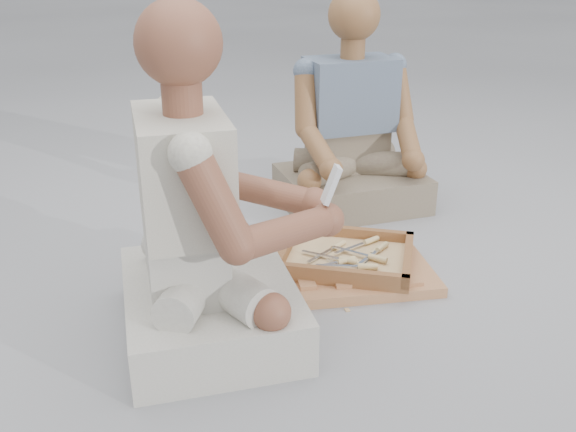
{
  "coord_description": "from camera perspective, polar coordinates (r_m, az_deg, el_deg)",
  "views": [
    {
      "loc": [
        -0.2,
        -1.82,
        1.14
      ],
      "look_at": [
        -0.06,
        0.12,
        0.3
      ],
      "focal_mm": 40.0,
      "sensor_mm": 36.0,
      "label": 1
    }
  ],
  "objects": [
    {
      "name": "wood_chip_1",
      "position": [
        2.37,
        -1.12,
        -5.41
      ],
      "size": [
        0.02,
        0.02,
        0.0
      ],
      "primitive_type": "cube",
      "rotation": [
        0.0,
        0.0,
        0.69
      ],
      "color": "#D1B87B",
      "rests_on": "ground"
    },
    {
      "name": "wood_chip_11",
      "position": [
        2.43,
        10.58,
        -5.03
      ],
      "size": [
        0.02,
        0.02,
        0.0
      ],
      "primitive_type": "cube",
      "rotation": [
        0.0,
        0.0,
        1.42
      ],
      "color": "#D1B87B",
      "rests_on": "ground"
    },
    {
      "name": "wood_chip_7",
      "position": [
        2.23,
        -2.96,
        -7.34
      ],
      "size": [
        0.02,
        0.02,
        0.0
      ],
      "primitive_type": "cube",
      "rotation": [
        0.0,
        0.0,
        1.05
      ],
      "color": "#D1B87B",
      "rests_on": "ground"
    },
    {
      "name": "chisel_4",
      "position": [
        2.3,
        6.56,
        -4.47
      ],
      "size": [
        0.22,
        0.05,
        0.02
      ],
      "rotation": [
        0.0,
        0.0,
        -0.13
      ],
      "color": "white",
      "rests_on": "tool_tray"
    },
    {
      "name": "wood_chip_3",
      "position": [
        2.6,
        9.6,
        -3.04
      ],
      "size": [
        0.02,
        0.02,
        0.0
      ],
      "primitive_type": "cube",
      "rotation": [
        0.0,
        0.0,
        0.01
      ],
      "color": "#D1B87B",
      "rests_on": "ground"
    },
    {
      "name": "ground",
      "position": [
        2.16,
        1.94,
        -8.58
      ],
      "size": [
        60.0,
        60.0,
        0.0
      ],
      "primitive_type": "plane",
      "color": "#949599",
      "rests_on": "ground"
    },
    {
      "name": "wood_chip_13",
      "position": [
        2.72,
        9.16,
        -1.72
      ],
      "size": [
        0.02,
        0.02,
        0.0
      ],
      "primitive_type": "cube",
      "rotation": [
        0.0,
        0.0,
        0.59
      ],
      "color": "#D1B87B",
      "rests_on": "ground"
    },
    {
      "name": "wood_chip_10",
      "position": [
        2.18,
        5.29,
        -8.32
      ],
      "size": [
        0.02,
        0.02,
        0.0
      ],
      "primitive_type": "cube",
      "rotation": [
        0.0,
        0.0,
        1.82
      ],
      "color": "#D1B87B",
      "rests_on": "ground"
    },
    {
      "name": "chisel_3",
      "position": [
        2.49,
        7.04,
        -2.3
      ],
      "size": [
        0.19,
        0.14,
        0.02
      ],
      "rotation": [
        0.0,
        0.0,
        0.58
      ],
      "color": "white",
      "rests_on": "tool_tray"
    },
    {
      "name": "chisel_5",
      "position": [
        2.33,
        4.74,
        -4.05
      ],
      "size": [
        0.21,
        0.09,
        0.02
      ],
      "rotation": [
        0.0,
        0.0,
        0.36
      ],
      "color": "white",
      "rests_on": "tool_tray"
    },
    {
      "name": "chisel_1",
      "position": [
        2.42,
        7.57,
        -3.32
      ],
      "size": [
        0.13,
        0.2,
        0.02
      ],
      "rotation": [
        0.0,
        0.0,
        1.02
      ],
      "color": "white",
      "rests_on": "tool_tray"
    },
    {
      "name": "wood_chip_6",
      "position": [
        2.19,
        -0.51,
        -7.95
      ],
      "size": [
        0.02,
        0.02,
        0.0
      ],
      "primitive_type": "cube",
      "rotation": [
        0.0,
        0.0,
        2.26
      ],
      "color": "#D1B87B",
      "rests_on": "ground"
    },
    {
      "name": "wood_chip_4",
      "position": [
        2.36,
        2.71,
        -5.5
      ],
      "size": [
        0.02,
        0.02,
        0.0
      ],
      "primitive_type": "cube",
      "rotation": [
        0.0,
        0.0,
        1.98
      ],
      "color": "#D1B87B",
      "rests_on": "ground"
    },
    {
      "name": "companion",
      "position": [
        2.93,
        5.7,
        6.94
      ],
      "size": [
        0.72,
        0.63,
        0.96
      ],
      "rotation": [
        0.0,
        0.0,
        3.4
      ],
      "color": "#766D55",
      "rests_on": "ground"
    },
    {
      "name": "chisel_8",
      "position": [
        2.34,
        4.92,
        -3.87
      ],
      "size": [
        0.2,
        0.12,
        0.02
      ],
      "rotation": [
        0.0,
        0.0,
        -0.51
      ],
      "color": "white",
      "rests_on": "tool_tray"
    },
    {
      "name": "tool_tray",
      "position": [
        2.39,
        5.18,
        -3.65
      ],
      "size": [
        0.57,
        0.5,
        0.06
      ],
      "rotation": [
        0.0,
        0.0,
        -0.28
      ],
      "color": "brown",
      "rests_on": "carved_panel"
    },
    {
      "name": "wood_chip_2",
      "position": [
        2.17,
        0.06,
        -8.33
      ],
      "size": [
        0.02,
        0.02,
        0.0
      ],
      "primitive_type": "cube",
      "rotation": [
        0.0,
        0.0,
        1.4
      ],
      "color": "#D1B87B",
      "rests_on": "ground"
    },
    {
      "name": "wood_chip_12",
      "position": [
        2.52,
        4.15,
        -3.55
      ],
      "size": [
        0.02,
        0.02,
        0.0
      ],
      "primitive_type": "cube",
      "rotation": [
        0.0,
        0.0,
        1.62
      ],
      "color": "#D1B87B",
      "rests_on": "ground"
    },
    {
      "name": "mobile_phone",
      "position": [
        1.89,
        3.88,
        2.8
      ],
      "size": [
        0.06,
        0.05,
        0.12
      ],
      "rotation": [
        -0.35,
        0.0,
        -1.48
      ],
      "color": "silver",
      "rests_on": "craftsman"
    },
    {
      "name": "craftsman",
      "position": [
        1.92,
        -7.45,
        -1.34
      ],
      "size": [
        0.73,
        0.73,
        1.01
      ],
      "rotation": [
        0.0,
        0.0,
        -1.38
      ],
      "color": "#B8B6AB",
      "rests_on": "ground"
    },
    {
      "name": "wood_chip_8",
      "position": [
        2.33,
        9.65,
        -6.29
      ],
      "size": [
        0.02,
        0.02,
        0.0
      ],
      "primitive_type": "cube",
      "rotation": [
        0.0,
        0.0,
        2.47
      ],
      "color": "#D1B87B",
      "rests_on": "ground"
    },
    {
      "name": "wood_chip_0",
      "position": [
        2.5,
        7.83,
        -4.01
      ],
      "size": [
        0.02,
        0.02,
        0.0
      ],
      "primitive_type": "cube",
      "rotation": [
        0.0,
        0.0,
        0.8
      ],
      "color": "#D1B87B",
      "rests_on": "ground"
    },
    {
      "name": "chisel_2",
      "position": [
        2.45,
        4.19,
        -2.78
      ],
      "size": [
        0.17,
        0.17,
        0.02
      ],
      "rotation": [
        0.0,
        0.0,
        0.8
      ],
      "color": "white",
      "rests_on": "tool_tray"
    },
    {
      "name": "chisel_0",
      "position": [
        2.26,
        6.46,
        -5.24
      ],
      "size": [
        0.15,
        0.18,
        0.02
      ],
      "rotation": [
        0.0,
        0.0,
        -0.9
      ],
      "color": "white",
      "rests_on": "tool_tray"
    },
    {
      "name": "wood_chip_9",
      "position": [
        2.73,
        2.51,
        -1.33
      ],
      "size": [
        0.02,
        0.02,
        0.0
      ],
      "primitive_type": "cube",
      "rotation": [
        0.0,
        0.0,
        1.65
      ],
      "color": "#D1B87B",
      "rests_on": "ground"
    },
    {
      "name": "chisel_6",
      "position": [
        2.37,
        7.51,
        -3.62
      ],
      "size": [
        0.19,
        0.14,
        0.02
      ],
      "rotation": [
        0.0,
        0.0,
        -0.63
      ],
      "color": "white",
      "rests_on": "tool_tray"
    },
    {
      "name": "carved_panel",
      "position": [
        2.36,
        5.81,
        -5.13
      ],
      "size": [
        0.61,
        0.43,
        0.04
      ],
      "primitive_type": "cube",
      "rotation": [
        0.0,
        0.0,
        0.1
      ],
      "color": "brown",
      "rests_on": "ground"
    },
    {
      "name": "wood_chip_5",
      "position": [
        2.36,
        5.14,
        -5.64
      ],
      "size": [
        0.02,
        0.02,
        0.0
      ],
      "primitive_type": "cube",
      "rotation": [
        0.0,
        0.0,
        1.47
      ],
      "color": "#D1B87B",
      "rests_on": "ground"
    },
    {
      "name": "chisel_7",
      "position": [
        2.44,
        8.11,
        -2.93
      ],
      "size": [
        0.16,
        0.18,
        0.02
      ],
      "rotation": [
        0.0,
        0.0,
        0.87
      ],
      "color": "white",
      "rests_on": "tool_tray"
    }
  ]
}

